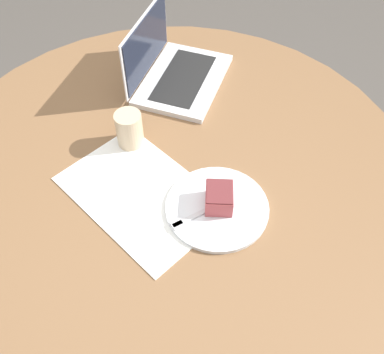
{
  "coord_description": "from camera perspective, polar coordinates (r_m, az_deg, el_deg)",
  "views": [
    {
      "loc": [
        -0.79,
        0.18,
        1.67
      ],
      "look_at": [
        -0.09,
        -0.04,
        0.77
      ],
      "focal_mm": 42.0,
      "sensor_mm": 36.0,
      "label": 1
    }
  ],
  "objects": [
    {
      "name": "dining_table",
      "position": [
        1.3,
        -2.79,
        -1.17
      ],
      "size": [
        1.37,
        1.37,
        0.73
      ],
      "color": "brown",
      "rests_on": "ground_plane"
    },
    {
      "name": "fork",
      "position": [
        1.12,
        0.53,
        -4.87
      ],
      "size": [
        0.06,
        0.17,
        0.0
      ],
      "rotation": [
        0.0,
        0.0,
        8.08
      ],
      "color": "silver",
      "rests_on": "plate"
    },
    {
      "name": "cake_slice",
      "position": [
        1.12,
        3.47,
        -2.64
      ],
      "size": [
        0.1,
        0.09,
        0.06
      ],
      "rotation": [
        0.0,
        0.0,
        2.79
      ],
      "color": "#B74C51",
      "rests_on": "plate"
    },
    {
      "name": "ground_plane",
      "position": [
        1.85,
        -2.02,
        -13.52
      ],
      "size": [
        12.0,
        12.0,
        0.0
      ],
      "primitive_type": "plane",
      "color": "#4C4742"
    },
    {
      "name": "plate",
      "position": [
        1.14,
        3.2,
        -3.92
      ],
      "size": [
        0.26,
        0.26,
        0.01
      ],
      "color": "silver",
      "rests_on": "dining_table"
    },
    {
      "name": "paper_document",
      "position": [
        1.18,
        -6.43,
        -2.12
      ],
      "size": [
        0.5,
        0.44,
        0.0
      ],
      "rotation": [
        0.0,
        0.0,
        0.48
      ],
      "color": "white",
      "rests_on": "dining_table"
    },
    {
      "name": "laptop",
      "position": [
        1.48,
        -2.24,
        13.28
      ],
      "size": [
        0.41,
        0.4,
        0.21
      ],
      "rotation": [
        0.0,
        0.0,
        8.79
      ],
      "color": "silver",
      "rests_on": "dining_table"
    },
    {
      "name": "coffee_glass",
      "position": [
        1.27,
        -7.96,
        6.0
      ],
      "size": [
        0.08,
        0.08,
        0.11
      ],
      "color": "#C6AD89",
      "rests_on": "dining_table"
    }
  ]
}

